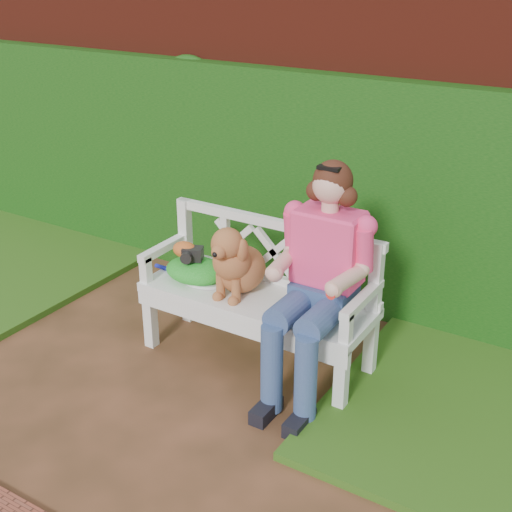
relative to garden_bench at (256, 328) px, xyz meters
The scene contains 10 objects.
ground 0.88m from the garden_bench, 127.79° to the right, with size 60.00×60.00×0.00m, color #3B2816.
brick_wall 1.59m from the garden_bench, 112.87° to the left, with size 10.00×0.30×2.20m, color #5A1A0F.
ivy_hedge 1.29m from the garden_bench, 117.18° to the left, with size 10.00×0.18×1.70m, color #275816.
garden_bench is the anchor object (origin of this frame).
seated_woman 0.65m from the garden_bench, ahead, with size 0.59×0.79×1.39m, color #D72443, non-canonical shape.
dog 0.49m from the garden_bench, 169.72° to the right, with size 0.32×0.43×0.48m, color olive, non-canonical shape.
tennis_racket 0.49m from the garden_bench, behind, with size 0.59×0.25×0.03m, color white, non-canonical shape.
green_bag 0.55m from the garden_bench, behind, with size 0.42×0.32×0.14m, color green, non-canonical shape.
camera_item 0.63m from the garden_bench, behind, with size 0.13×0.10×0.08m, color black.
baseball_glove 0.69m from the garden_bench, behind, with size 0.17×0.13×0.11m, color #C05821.
Camera 1 is at (2.51, -2.57, 2.47)m, focal length 48.00 mm.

